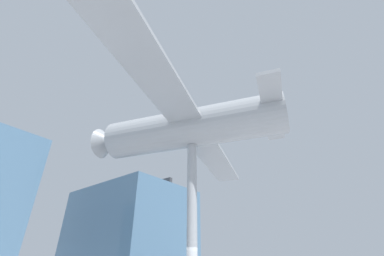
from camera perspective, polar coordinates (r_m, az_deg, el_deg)
glass_pavilion_right at (r=28.77m, az=-13.67°, el=-22.53°), size 8.78×11.42×9.69m
support_pylon_central at (r=12.79m, az=0.00°, el=-19.37°), size 0.49×0.49×7.54m
suspended_airplane at (r=14.52m, az=-0.88°, el=-0.10°), size 19.36×11.88×3.64m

